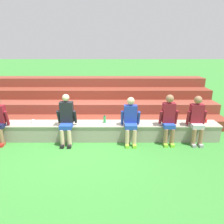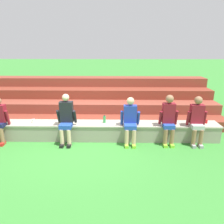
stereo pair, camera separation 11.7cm
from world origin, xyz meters
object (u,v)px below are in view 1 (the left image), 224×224
(person_right_of_center, at_px, (169,118))
(plastic_cup_left_end, at_px, (205,121))
(person_center, at_px, (130,119))
(person_far_right, at_px, (197,119))
(person_left_of_center, at_px, (66,118))
(water_bottle_near_left, at_px, (104,119))
(plastic_cup_middle, at_px, (33,121))

(person_right_of_center, relative_size, plastic_cup_left_end, 13.78)
(person_center, bearing_deg, person_right_of_center, 0.41)
(person_center, height_order, person_far_right, person_far_right)
(person_left_of_center, xyz_separation_m, water_bottle_near_left, (1.06, 0.32, -0.14))
(person_center, height_order, plastic_cup_left_end, person_center)
(person_right_of_center, height_order, plastic_cup_left_end, person_right_of_center)
(person_center, xyz_separation_m, person_far_right, (1.86, -0.00, 0.03))
(water_bottle_near_left, bearing_deg, plastic_cup_left_end, 0.33)
(person_far_right, xyz_separation_m, water_bottle_near_left, (-2.60, 0.32, -0.13))
(plastic_cup_middle, bearing_deg, person_right_of_center, -4.09)
(person_right_of_center, distance_m, water_bottle_near_left, 1.85)
(plastic_cup_middle, bearing_deg, plastic_cup_left_end, 0.55)
(person_far_right, bearing_deg, plastic_cup_left_end, 39.36)
(person_left_of_center, height_order, water_bottle_near_left, person_left_of_center)
(person_left_of_center, height_order, person_far_right, person_left_of_center)
(person_center, relative_size, plastic_cup_left_end, 13.04)
(person_right_of_center, height_order, plastic_cup_middle, person_right_of_center)
(person_far_right, distance_m, plastic_cup_middle, 4.74)
(person_right_of_center, bearing_deg, plastic_cup_middle, 175.91)
(person_left_of_center, xyz_separation_m, person_right_of_center, (2.88, 0.01, 0.01))
(person_far_right, xyz_separation_m, plastic_cup_left_end, (0.42, 0.34, -0.19))
(plastic_cup_left_end, bearing_deg, person_left_of_center, -175.27)
(person_right_of_center, bearing_deg, person_far_right, -0.81)
(person_left_of_center, relative_size, person_far_right, 1.03)
(water_bottle_near_left, xyz_separation_m, plastic_cup_left_end, (3.02, 0.02, -0.05))
(plastic_cup_left_end, bearing_deg, person_right_of_center, -164.62)
(person_left_of_center, height_order, person_right_of_center, person_left_of_center)
(person_right_of_center, relative_size, plastic_cup_middle, 13.97)
(person_left_of_center, relative_size, plastic_cup_middle, 14.06)
(person_right_of_center, height_order, water_bottle_near_left, person_right_of_center)
(person_left_of_center, relative_size, person_right_of_center, 1.01)
(person_center, bearing_deg, person_far_right, -0.11)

